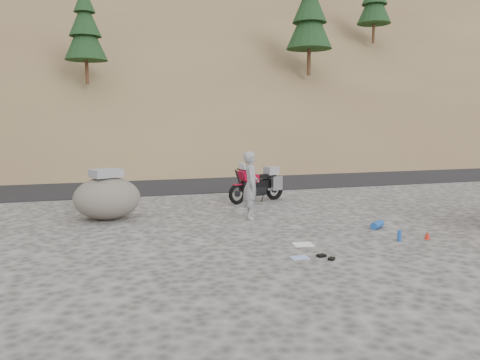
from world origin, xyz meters
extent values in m
plane|color=#3F3C3A|center=(0.00, 0.00, 0.00)|extent=(140.00, 140.00, 0.00)
cube|color=black|center=(0.00, 9.00, 0.00)|extent=(120.00, 7.00, 0.05)
cube|color=brown|center=(2.00, 30.00, 8.00)|extent=(110.00, 51.90, 46.72)
cube|color=brown|center=(2.00, 30.00, 8.30)|extent=(110.00, 43.28, 36.46)
cube|color=brown|center=(2.00, 50.00, 14.00)|extent=(120.00, 40.00, 30.00)
cylinder|color=#392414|center=(-4.00, 14.00, 4.90)|extent=(0.17, 0.17, 1.40)
cone|color=black|center=(-4.00, 14.00, 6.44)|extent=(2.00, 2.00, 2.25)
cone|color=black|center=(-4.00, 14.00, 7.29)|extent=(1.50, 1.50, 1.76)
cylinder|color=#392414|center=(8.00, 15.00, 5.94)|extent=(0.22, 0.22, 1.82)
cone|color=black|center=(8.00, 15.00, 7.95)|extent=(2.60, 2.60, 2.92)
cone|color=black|center=(8.00, 15.00, 9.06)|extent=(1.95, 1.95, 2.28)
cylinder|color=#392414|center=(14.00, 18.00, 8.32)|extent=(0.18, 0.18, 1.54)
cone|color=black|center=(14.00, 18.00, 10.02)|extent=(2.20, 2.20, 2.48)
torus|color=black|center=(0.33, 3.29, 0.31)|extent=(0.62, 0.33, 0.62)
cylinder|color=black|center=(0.33, 3.29, 0.31)|extent=(0.20, 0.12, 0.19)
torus|color=black|center=(1.70, 3.80, 0.31)|extent=(0.66, 0.36, 0.66)
cylinder|color=black|center=(1.70, 3.80, 0.31)|extent=(0.22, 0.14, 0.21)
cylinder|color=black|center=(0.40, 3.31, 0.66)|extent=(0.35, 0.18, 0.77)
cylinder|color=black|center=(0.52, 3.36, 1.02)|extent=(0.25, 0.56, 0.04)
cube|color=black|center=(0.99, 3.53, 0.52)|extent=(1.14, 0.61, 0.28)
cube|color=black|center=(1.08, 3.57, 0.33)|extent=(0.50, 0.41, 0.26)
cube|color=maroon|center=(0.79, 3.46, 0.76)|extent=(0.56, 0.44, 0.29)
cube|color=maroon|center=(0.55, 3.37, 0.87)|extent=(0.38, 0.40, 0.33)
cube|color=silver|center=(0.49, 3.35, 1.11)|extent=(0.20, 0.30, 0.24)
cube|color=black|center=(1.21, 3.62, 0.77)|extent=(0.56, 0.38, 0.11)
cube|color=black|center=(1.55, 3.74, 0.74)|extent=(0.37, 0.28, 0.09)
cube|color=#ABABAF|center=(1.67, 3.53, 0.55)|extent=(0.39, 0.24, 0.42)
cube|color=#ABABAF|center=(1.50, 3.99, 0.55)|extent=(0.39, 0.24, 0.42)
cube|color=gray|center=(1.56, 3.75, 0.93)|extent=(0.48, 0.44, 0.25)
cube|color=maroon|center=(0.33, 3.29, 0.59)|extent=(0.30, 0.21, 0.04)
cylinder|color=black|center=(1.18, 3.43, 0.17)|extent=(0.09, 0.19, 0.34)
cylinder|color=#ABABAF|center=(1.57, 3.61, 0.38)|extent=(0.43, 0.23, 0.12)
imported|color=gray|center=(0.09, 1.29, 0.00)|extent=(0.58, 0.72, 1.71)
ellipsoid|color=#605A52|center=(-3.41, 2.21, 0.54)|extent=(1.91, 1.73, 1.07)
cube|color=gray|center=(-3.41, 2.21, 1.16)|extent=(0.80, 0.73, 0.18)
cube|color=white|center=(0.30, -1.47, 0.01)|extent=(0.43, 0.40, 0.01)
cylinder|color=#1B4AA2|center=(2.53, -0.65, 0.08)|extent=(0.44, 0.39, 0.17)
cylinder|color=#1B4AA2|center=(2.32, -1.78, 0.11)|extent=(0.10, 0.10, 0.22)
cone|color=red|center=(2.99, -1.81, 0.08)|extent=(0.14, 0.14, 0.16)
cube|color=black|center=(0.27, -2.34, 0.02)|extent=(0.18, 0.14, 0.04)
cube|color=black|center=(0.36, -2.57, 0.02)|extent=(0.17, 0.16, 0.04)
cube|color=#8DA5DA|center=(-0.14, -2.30, 0.01)|extent=(0.33, 0.24, 0.01)
camera|label=1|loc=(-3.54, -9.86, 2.47)|focal=35.00mm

